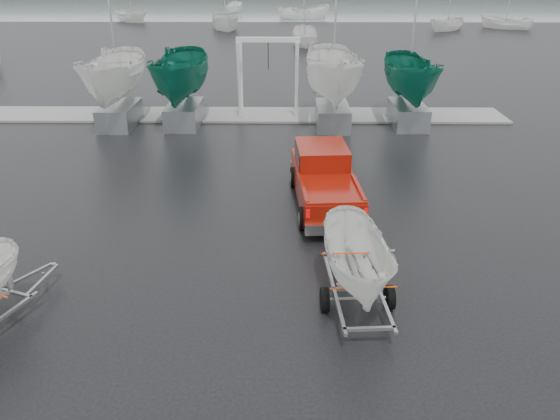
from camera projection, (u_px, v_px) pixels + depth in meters
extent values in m
plane|color=black|center=(186.00, 220.00, 17.91)|extent=(120.00, 120.00, 0.00)
plane|color=gray|center=(270.00, 0.00, 108.56)|extent=(300.00, 300.00, 0.00)
cube|color=gray|center=(226.00, 115.00, 29.67)|extent=(30.00, 3.00, 0.12)
cube|color=maroon|center=(325.00, 185.00, 18.69)|extent=(2.25, 5.57, 0.89)
cube|color=maroon|center=(322.00, 156.00, 19.29)|extent=(1.88, 2.28, 0.80)
cube|color=black|center=(322.00, 155.00, 19.27)|extent=(1.90, 2.04, 0.52)
cube|color=silver|center=(337.00, 229.00, 16.30)|extent=(1.91, 0.30, 0.33)
cylinder|color=black|center=(294.00, 177.00, 20.42)|extent=(0.33, 0.77, 0.75)
cylinder|color=black|center=(342.00, 176.00, 20.52)|extent=(0.33, 0.77, 0.75)
cylinder|color=black|center=(304.00, 218.00, 17.19)|extent=(0.33, 0.77, 0.75)
cylinder|color=black|center=(360.00, 217.00, 17.28)|extent=(0.33, 0.77, 0.75)
cube|color=gray|center=(334.00, 289.00, 13.39)|extent=(0.33, 3.60, 0.08)
cube|color=gray|center=(378.00, 288.00, 13.44)|extent=(0.33, 3.60, 0.08)
cylinder|color=gray|center=(357.00, 298.00, 13.30)|extent=(1.60, 0.19, 0.08)
cylinder|color=black|center=(325.00, 299.00, 13.26)|extent=(0.22, 0.61, 0.60)
cylinder|color=black|center=(390.00, 297.00, 13.34)|extent=(0.22, 0.61, 0.60)
imported|color=white|center=(361.00, 215.00, 12.56)|extent=(1.59, 1.63, 3.97)
cube|color=#FF4908|center=(352.00, 253.00, 13.91)|extent=(1.55, 0.15, 0.03)
cube|color=#FF4908|center=(364.00, 288.00, 12.46)|extent=(1.55, 0.15, 0.03)
cylinder|color=silver|center=(239.00, 82.00, 28.11)|extent=(0.16, 0.58, 3.99)
cylinder|color=silver|center=(241.00, 76.00, 29.56)|extent=(0.16, 0.58, 3.99)
cylinder|color=silver|center=(297.00, 82.00, 28.08)|extent=(0.16, 0.58, 3.99)
cylinder|color=silver|center=(296.00, 76.00, 29.53)|extent=(0.16, 0.58, 3.99)
cube|color=silver|center=(268.00, 40.00, 27.98)|extent=(3.30, 0.25, 0.25)
cube|color=gray|center=(120.00, 115.00, 27.70)|extent=(1.60, 3.20, 1.10)
imported|color=white|center=(110.00, 34.00, 26.02)|extent=(2.58, 2.65, 6.87)
cube|color=gray|center=(185.00, 114.00, 27.85)|extent=(1.60, 3.20, 1.10)
imported|color=#0E644D|center=(178.00, 33.00, 26.16)|extent=(2.59, 2.66, 6.88)
cube|color=gray|center=(332.00, 116.00, 27.59)|extent=(1.60, 3.20, 1.10)
imported|color=white|center=(336.00, 29.00, 25.81)|extent=(2.75, 2.82, 7.31)
cube|color=gray|center=(408.00, 115.00, 27.82)|extent=(1.60, 3.20, 1.10)
imported|color=#0E644D|center=(415.00, 39.00, 26.24)|extent=(2.40, 2.46, 6.37)
imported|color=white|center=(226.00, 29.00, 65.14)|extent=(3.55, 3.61, 7.86)
imported|color=white|center=(304.00, 45.00, 53.60)|extent=(2.54, 2.60, 6.58)
cylinder|color=#B2B2B7|center=(305.00, 1.00, 51.91)|extent=(0.08, 0.08, 8.00)
imported|color=white|center=(447.00, 30.00, 64.03)|extent=(3.34, 3.34, 6.20)
imported|color=white|center=(132.00, 22.00, 72.48)|extent=(3.45, 3.45, 6.40)
imported|color=white|center=(304.00, 19.00, 76.08)|extent=(3.30, 3.24, 7.37)
imported|color=white|center=(234.00, 12.00, 85.01)|extent=(2.50, 2.56, 6.11)
imported|color=white|center=(505.00, 29.00, 65.44)|extent=(3.41, 3.40, 6.37)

